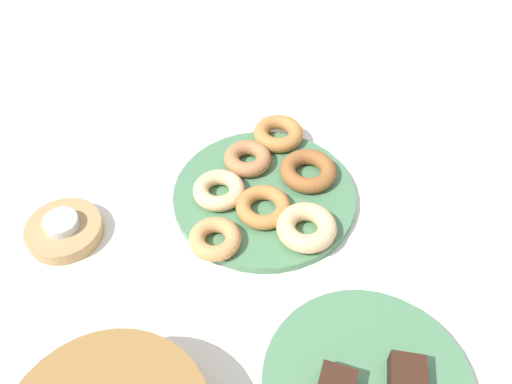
{
  "coord_description": "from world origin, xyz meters",
  "views": [
    {
      "loc": [
        -0.24,
        0.51,
        0.64
      ],
      "look_at": [
        0.0,
        0.03,
        0.04
      ],
      "focal_mm": 36.59,
      "sensor_mm": 36.0,
      "label": 1
    }
  ],
  "objects_px": {
    "donut_1": "(308,171)",
    "donut_6": "(278,134)",
    "donut_3": "(306,227)",
    "tealight": "(61,223)",
    "donut_4": "(219,190)",
    "brownie_near": "(407,378)",
    "donut_2": "(247,158)",
    "donut_0": "(263,207)",
    "donut_5": "(215,239)",
    "donut_plate": "(264,195)",
    "candle_holder": "(64,231)"
  },
  "relations": [
    {
      "from": "donut_1",
      "to": "brownie_near",
      "type": "relative_size",
      "value": 1.8
    },
    {
      "from": "donut_3",
      "to": "donut_6",
      "type": "relative_size",
      "value": 1.03
    },
    {
      "from": "donut_0",
      "to": "donut_plate",
      "type": "bearing_deg",
      "value": -66.66
    },
    {
      "from": "donut_1",
      "to": "donut_5",
      "type": "height_order",
      "value": "donut_1"
    },
    {
      "from": "donut_2",
      "to": "donut_5",
      "type": "distance_m",
      "value": 0.17
    },
    {
      "from": "donut_plate",
      "to": "donut_5",
      "type": "height_order",
      "value": "donut_5"
    },
    {
      "from": "brownie_near",
      "to": "candle_holder",
      "type": "relative_size",
      "value": 0.45
    },
    {
      "from": "donut_0",
      "to": "tealight",
      "type": "distance_m",
      "value": 0.3
    },
    {
      "from": "donut_5",
      "to": "candle_holder",
      "type": "bearing_deg",
      "value": 19.91
    },
    {
      "from": "candle_holder",
      "to": "brownie_near",
      "type": "bearing_deg",
      "value": 179.97
    },
    {
      "from": "donut_5",
      "to": "tealight",
      "type": "relative_size",
      "value": 1.49
    },
    {
      "from": "tealight",
      "to": "donut_0",
      "type": "bearing_deg",
      "value": -146.96
    },
    {
      "from": "donut_1",
      "to": "donut_2",
      "type": "xyz_separation_m",
      "value": [
        0.1,
        0.02,
        -0.0
      ]
    },
    {
      "from": "donut_plate",
      "to": "donut_1",
      "type": "bearing_deg",
      "value": -127.23
    },
    {
      "from": "donut_1",
      "to": "donut_6",
      "type": "bearing_deg",
      "value": -36.8
    },
    {
      "from": "donut_5",
      "to": "donut_6",
      "type": "xyz_separation_m",
      "value": [
        0.01,
        -0.25,
        0.0
      ]
    },
    {
      "from": "donut_0",
      "to": "donut_4",
      "type": "bearing_deg",
      "value": 0.41
    },
    {
      "from": "donut_0",
      "to": "donut_6",
      "type": "height_order",
      "value": "donut_6"
    },
    {
      "from": "donut_5",
      "to": "candle_holder",
      "type": "relative_size",
      "value": 0.67
    },
    {
      "from": "donut_2",
      "to": "donut_4",
      "type": "relative_size",
      "value": 0.97
    },
    {
      "from": "donut_0",
      "to": "donut_5",
      "type": "bearing_deg",
      "value": 67.38
    },
    {
      "from": "donut_0",
      "to": "donut_4",
      "type": "relative_size",
      "value": 1.03
    },
    {
      "from": "donut_3",
      "to": "brownie_near",
      "type": "height_order",
      "value": "brownie_near"
    },
    {
      "from": "donut_plate",
      "to": "donut_2",
      "type": "xyz_separation_m",
      "value": [
        0.05,
        -0.05,
        0.02
      ]
    },
    {
      "from": "donut_4",
      "to": "tealight",
      "type": "bearing_deg",
      "value": 43.02
    },
    {
      "from": "donut_3",
      "to": "donut_4",
      "type": "height_order",
      "value": "donut_3"
    },
    {
      "from": "donut_plate",
      "to": "donut_3",
      "type": "relative_size",
      "value": 3.26
    },
    {
      "from": "donut_6",
      "to": "brownie_near",
      "type": "height_order",
      "value": "brownie_near"
    },
    {
      "from": "donut_0",
      "to": "donut_4",
      "type": "distance_m",
      "value": 0.08
    },
    {
      "from": "candle_holder",
      "to": "donut_2",
      "type": "bearing_deg",
      "value": -126.57
    },
    {
      "from": "brownie_near",
      "to": "tealight",
      "type": "relative_size",
      "value": 1.0
    },
    {
      "from": "donut_plate",
      "to": "brownie_near",
      "type": "height_order",
      "value": "brownie_near"
    },
    {
      "from": "donut_plate",
      "to": "donut_4",
      "type": "distance_m",
      "value": 0.08
    },
    {
      "from": "donut_4",
      "to": "brownie_near",
      "type": "relative_size",
      "value": 1.61
    },
    {
      "from": "donut_3",
      "to": "donut_0",
      "type": "bearing_deg",
      "value": -6.61
    },
    {
      "from": "donut_2",
      "to": "candle_holder",
      "type": "xyz_separation_m",
      "value": [
        0.19,
        0.25,
        -0.02
      ]
    },
    {
      "from": "donut_0",
      "to": "donut_2",
      "type": "xyz_separation_m",
      "value": [
        0.07,
        -0.08,
        0.0
      ]
    },
    {
      "from": "tealight",
      "to": "donut_6",
      "type": "bearing_deg",
      "value": -121.86
    },
    {
      "from": "donut_2",
      "to": "brownie_near",
      "type": "xyz_separation_m",
      "value": [
        -0.34,
        0.25,
        0.0
      ]
    },
    {
      "from": "donut_1",
      "to": "donut_5",
      "type": "relative_size",
      "value": 1.2
    },
    {
      "from": "donut_4",
      "to": "donut_5",
      "type": "bearing_deg",
      "value": 115.89
    },
    {
      "from": "donut_3",
      "to": "tealight",
      "type": "height_order",
      "value": "donut_3"
    },
    {
      "from": "donut_6",
      "to": "donut_2",
      "type": "bearing_deg",
      "value": 76.17
    },
    {
      "from": "brownie_near",
      "to": "donut_1",
      "type": "bearing_deg",
      "value": -48.17
    },
    {
      "from": "donut_2",
      "to": "brownie_near",
      "type": "height_order",
      "value": "brownie_near"
    },
    {
      "from": "donut_1",
      "to": "donut_2",
      "type": "distance_m",
      "value": 0.1
    },
    {
      "from": "donut_plate",
      "to": "donut_4",
      "type": "xyz_separation_m",
      "value": [
        0.06,
        0.04,
        0.02
      ]
    },
    {
      "from": "brownie_near",
      "to": "candle_holder",
      "type": "distance_m",
      "value": 0.53
    },
    {
      "from": "donut_4",
      "to": "donut_1",
      "type": "bearing_deg",
      "value": -136.97
    },
    {
      "from": "candle_holder",
      "to": "donut_plate",
      "type": "bearing_deg",
      "value": -139.44
    }
  ]
}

